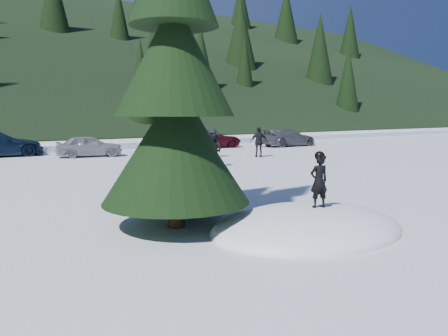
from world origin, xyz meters
TOP-DOWN VIEW (x-y plane):
  - ground at (0.00, 0.00)m, footprint 200.00×200.00m
  - snow_mound at (0.00, 0.00)m, footprint 4.48×3.52m
  - spruce_tall at (-2.20, 1.80)m, footprint 3.20×3.20m
  - spruce_short at (-1.20, 3.20)m, footprint 2.20×2.20m
  - child_skier at (0.20, -0.11)m, footprint 0.47×0.37m
  - adult_0 at (4.48, 10.39)m, footprint 0.84×0.93m
  - adult_1 at (9.09, 12.74)m, footprint 1.08×0.87m
  - adult_2 at (6.78, 14.04)m, footprint 1.16×0.83m
  - car_4 at (1.20, 18.44)m, footprint 3.92×2.30m
  - car_5 at (6.97, 19.06)m, footprint 4.20×2.71m
  - car_6 at (10.62, 20.06)m, footprint 4.68×2.55m
  - car_7 at (16.13, 17.87)m, footprint 4.62×2.03m

SIDE VIEW (x-z plane):
  - ground at x=0.00m, z-range 0.00..0.00m
  - snow_mound at x=0.00m, z-range -0.48..0.48m
  - car_6 at x=10.62m, z-range 0.00..1.25m
  - car_4 at x=1.20m, z-range 0.00..1.25m
  - car_5 at x=6.97m, z-range 0.00..1.31m
  - car_7 at x=16.13m, z-range 0.00..1.32m
  - adult_0 at x=4.48m, z-range 0.00..1.56m
  - adult_2 at x=6.78m, z-range 0.00..1.63m
  - adult_1 at x=9.09m, z-range 0.00..1.72m
  - child_skier at x=0.20m, z-range 0.48..1.62m
  - spruce_short at x=-1.20m, z-range -0.58..4.79m
  - spruce_tall at x=-2.20m, z-range -0.98..7.62m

